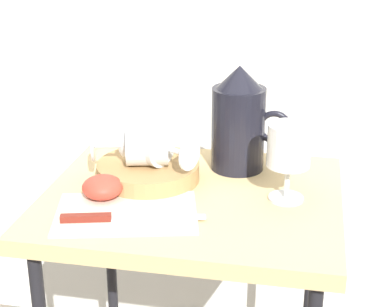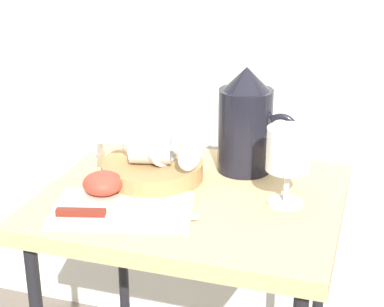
{
  "view_description": "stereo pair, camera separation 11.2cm",
  "coord_description": "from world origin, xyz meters",
  "px_view_note": "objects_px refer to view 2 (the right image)",
  "views": [
    {
      "loc": [
        0.2,
        -1.03,
        1.21
      ],
      "look_at": [
        0.0,
        0.0,
        0.79
      ],
      "focal_mm": 58.44,
      "sensor_mm": 36.0,
      "label": 1
    },
    {
      "loc": [
        0.31,
        -1.0,
        1.21
      ],
      "look_at": [
        0.0,
        0.0,
        0.79
      ],
      "focal_mm": 58.44,
      "sensor_mm": 36.0,
      "label": 2
    }
  ],
  "objects_px": {
    "wine_glass_upright": "(288,154)",
    "wine_glass_tipped_near": "(149,143)",
    "table": "(192,230)",
    "knife": "(106,214)",
    "pitcher": "(246,129)",
    "basket_tray": "(152,170)",
    "apple_half_left": "(103,183)",
    "wine_glass_tipped_far": "(153,142)"
  },
  "relations": [
    {
      "from": "wine_glass_upright",
      "to": "wine_glass_tipped_far",
      "type": "height_order",
      "value": "wine_glass_upright"
    },
    {
      "from": "table",
      "to": "wine_glass_upright",
      "type": "height_order",
      "value": "wine_glass_upright"
    },
    {
      "from": "table",
      "to": "apple_half_left",
      "type": "xyz_separation_m",
      "value": [
        -0.15,
        -0.06,
        0.1
      ]
    },
    {
      "from": "wine_glass_tipped_near",
      "to": "apple_half_left",
      "type": "xyz_separation_m",
      "value": [
        -0.06,
        -0.09,
        -0.05
      ]
    },
    {
      "from": "wine_glass_tipped_far",
      "to": "wine_glass_tipped_near",
      "type": "bearing_deg",
      "value": -124.81
    },
    {
      "from": "wine_glass_upright",
      "to": "knife",
      "type": "height_order",
      "value": "wine_glass_upright"
    },
    {
      "from": "wine_glass_tipped_near",
      "to": "knife",
      "type": "height_order",
      "value": "wine_glass_tipped_near"
    },
    {
      "from": "wine_glass_tipped_near",
      "to": "pitcher",
      "type": "bearing_deg",
      "value": 31.08
    },
    {
      "from": "pitcher",
      "to": "wine_glass_upright",
      "type": "distance_m",
      "value": 0.17
    },
    {
      "from": "basket_tray",
      "to": "knife",
      "type": "distance_m",
      "value": 0.18
    },
    {
      "from": "basket_tray",
      "to": "pitcher",
      "type": "bearing_deg",
      "value": 29.67
    },
    {
      "from": "wine_glass_tipped_far",
      "to": "apple_half_left",
      "type": "bearing_deg",
      "value": -120.87
    },
    {
      "from": "apple_half_left",
      "to": "basket_tray",
      "type": "bearing_deg",
      "value": 60.08
    },
    {
      "from": "basket_tray",
      "to": "wine_glass_tipped_far",
      "type": "bearing_deg",
      "value": 13.0
    },
    {
      "from": "knife",
      "to": "wine_glass_upright",
      "type": "bearing_deg",
      "value": 27.3
    },
    {
      "from": "table",
      "to": "wine_glass_tipped_near",
      "type": "height_order",
      "value": "wine_glass_tipped_near"
    },
    {
      "from": "basket_tray",
      "to": "wine_glass_tipped_near",
      "type": "xyz_separation_m",
      "value": [
        -0.0,
        -0.01,
        0.06
      ]
    },
    {
      "from": "pitcher",
      "to": "wine_glass_tipped_near",
      "type": "height_order",
      "value": "pitcher"
    },
    {
      "from": "wine_glass_upright",
      "to": "wine_glass_tipped_far",
      "type": "distance_m",
      "value": 0.27
    },
    {
      "from": "table",
      "to": "wine_glass_tipped_near",
      "type": "distance_m",
      "value": 0.18
    },
    {
      "from": "table",
      "to": "apple_half_left",
      "type": "distance_m",
      "value": 0.19
    },
    {
      "from": "wine_glass_tipped_near",
      "to": "table",
      "type": "bearing_deg",
      "value": -21.65
    },
    {
      "from": "basket_tray",
      "to": "pitcher",
      "type": "distance_m",
      "value": 0.2
    },
    {
      "from": "wine_glass_upright",
      "to": "pitcher",
      "type": "bearing_deg",
      "value": 128.96
    },
    {
      "from": "wine_glass_tipped_near",
      "to": "wine_glass_tipped_far",
      "type": "bearing_deg",
      "value": 55.19
    },
    {
      "from": "wine_glass_upright",
      "to": "knife",
      "type": "bearing_deg",
      "value": -152.7
    },
    {
      "from": "basket_tray",
      "to": "apple_half_left",
      "type": "distance_m",
      "value": 0.12
    },
    {
      "from": "basket_tray",
      "to": "wine_glass_tipped_far",
      "type": "height_order",
      "value": "wine_glass_tipped_far"
    },
    {
      "from": "basket_tray",
      "to": "apple_half_left",
      "type": "height_order",
      "value": "apple_half_left"
    },
    {
      "from": "basket_tray",
      "to": "wine_glass_upright",
      "type": "bearing_deg",
      "value": -7.78
    },
    {
      "from": "wine_glass_upright",
      "to": "wine_glass_tipped_near",
      "type": "distance_m",
      "value": 0.27
    },
    {
      "from": "wine_glass_tipped_far",
      "to": "pitcher",
      "type": "bearing_deg",
      "value": 29.91
    },
    {
      "from": "wine_glass_tipped_far",
      "to": "knife",
      "type": "relative_size",
      "value": 0.66
    },
    {
      "from": "table",
      "to": "pitcher",
      "type": "distance_m",
      "value": 0.22
    },
    {
      "from": "basket_tray",
      "to": "table",
      "type": "bearing_deg",
      "value": -25.68
    },
    {
      "from": "table",
      "to": "pitcher",
      "type": "xyz_separation_m",
      "value": [
        0.07,
        0.14,
        0.16
      ]
    },
    {
      "from": "wine_glass_upright",
      "to": "apple_half_left",
      "type": "xyz_separation_m",
      "value": [
        -0.33,
        -0.06,
        -0.07
      ]
    },
    {
      "from": "wine_glass_tipped_near",
      "to": "knife",
      "type": "distance_m",
      "value": 0.19
    },
    {
      "from": "wine_glass_tipped_near",
      "to": "knife",
      "type": "xyz_separation_m",
      "value": [
        -0.01,
        -0.18,
        -0.07
      ]
    },
    {
      "from": "pitcher",
      "to": "wine_glass_tipped_far",
      "type": "bearing_deg",
      "value": -150.09
    },
    {
      "from": "table",
      "to": "knife",
      "type": "xyz_separation_m",
      "value": [
        -0.11,
        -0.14,
        0.09
      ]
    },
    {
      "from": "table",
      "to": "wine_glass_upright",
      "type": "distance_m",
      "value": 0.24
    }
  ]
}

